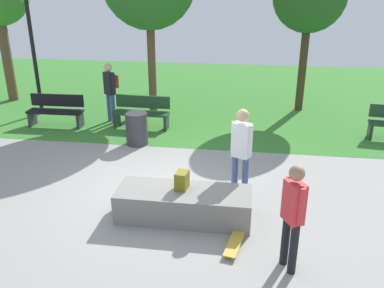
# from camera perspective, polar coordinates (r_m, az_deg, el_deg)

# --- Properties ---
(ground_plane) EXTENTS (28.00, 28.00, 0.00)m
(ground_plane) POSITION_cam_1_polar(r_m,az_deg,el_deg) (8.18, -4.42, -6.70)
(ground_plane) COLOR gray
(grass_lawn) EXTENTS (26.60, 11.69, 0.01)m
(grass_lawn) POSITION_cam_1_polar(r_m,az_deg,el_deg) (15.74, 1.97, 7.49)
(grass_lawn) COLOR #387A2D
(grass_lawn) RESTS_ON ground_plane
(concrete_ledge) EXTENTS (2.36, 0.85, 0.53)m
(concrete_ledge) POSITION_cam_1_polar(r_m,az_deg,el_deg) (7.19, -1.17, -8.52)
(concrete_ledge) COLOR gray
(concrete_ledge) RESTS_ON ground_plane
(backpack_on_ledge) EXTENTS (0.24, 0.31, 0.32)m
(backpack_on_ledge) POSITION_cam_1_polar(r_m,az_deg,el_deg) (7.06, -1.44, -5.18)
(backpack_on_ledge) COLOR olive
(backpack_on_ledge) RESTS_ON concrete_ledge
(skater_performing_trick) EXTENTS (0.32, 0.39, 1.66)m
(skater_performing_trick) POSITION_cam_1_polar(r_m,az_deg,el_deg) (5.82, 14.15, -9.20)
(skater_performing_trick) COLOR black
(skater_performing_trick) RESTS_ON ground_plane
(skater_watching) EXTENTS (0.40, 0.32, 1.81)m
(skater_watching) POSITION_cam_1_polar(r_m,az_deg,el_deg) (7.51, 7.01, -0.46)
(skater_watching) COLOR #3F5184
(skater_watching) RESTS_ON ground_plane
(skateboard_by_ledge) EXTENTS (0.34, 0.82, 0.08)m
(skateboard_by_ledge) POSITION_cam_1_polar(r_m,az_deg,el_deg) (6.62, 6.10, -13.72)
(skateboard_by_ledge) COLOR gold
(skateboard_by_ledge) RESTS_ON ground_plane
(park_bench_far_right) EXTENTS (1.61, 0.49, 0.91)m
(park_bench_far_right) POSITION_cam_1_polar(r_m,az_deg,el_deg) (12.38, -18.74, 4.62)
(park_bench_far_right) COLOR black
(park_bench_far_right) RESTS_ON ground_plane
(park_bench_by_oak) EXTENTS (1.61, 0.51, 0.91)m
(park_bench_by_oak) POSITION_cam_1_polar(r_m,az_deg,el_deg) (11.67, -7.14, 4.62)
(park_bench_by_oak) COLOR #1E4223
(park_bench_by_oak) RESTS_ON ground_plane
(lamp_post) EXTENTS (0.28, 0.28, 4.78)m
(lamp_post) POSITION_cam_1_polar(r_m,az_deg,el_deg) (13.35, -22.13, 15.85)
(lamp_post) COLOR black
(lamp_post) RESTS_ON ground_plane
(trash_bin) EXTENTS (0.56, 0.56, 0.84)m
(trash_bin) POSITION_cam_1_polar(r_m,az_deg,el_deg) (10.45, -7.86, 2.18)
(trash_bin) COLOR #333338
(trash_bin) RESTS_ON ground_plane
(pedestrian_with_backpack) EXTENTS (0.44, 0.45, 1.77)m
(pedestrian_with_backpack) POSITION_cam_1_polar(r_m,az_deg,el_deg) (12.14, -11.54, 7.91)
(pedestrian_with_backpack) COLOR #3F5184
(pedestrian_with_backpack) RESTS_ON ground_plane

